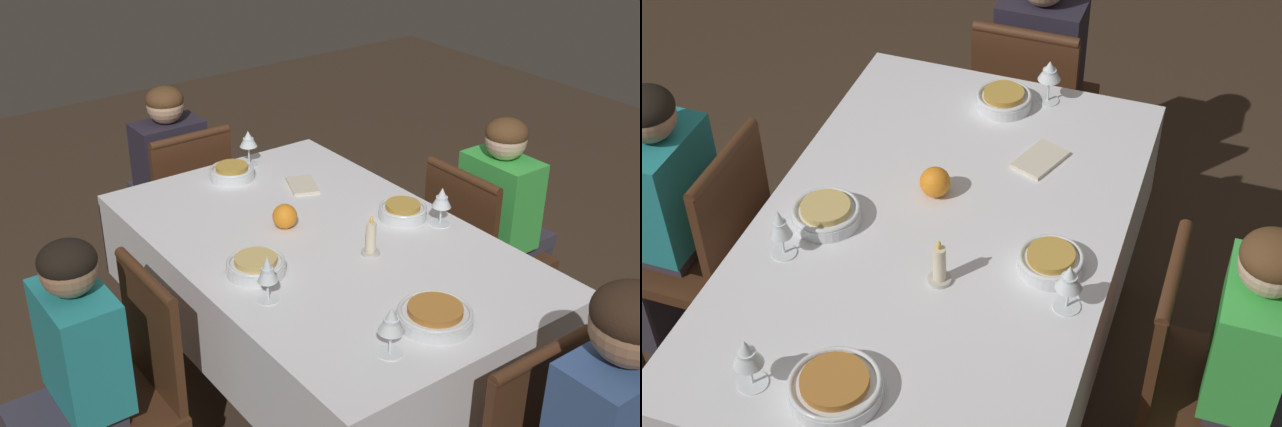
{
  "view_description": "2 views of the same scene",
  "coord_description": "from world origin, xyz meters",
  "views": [
    {
      "loc": [
        -1.91,
        1.39,
        2.08
      ],
      "look_at": [
        0.01,
        0.01,
        0.87
      ],
      "focal_mm": 45.0,
      "sensor_mm": 36.0,
      "label": 1
    },
    {
      "loc": [
        -1.79,
        -0.68,
        2.55
      ],
      "look_at": [
        -0.03,
        -0.08,
        0.88
      ],
      "focal_mm": 55.0,
      "sensor_mm": 36.0,
      "label": 2
    }
  ],
  "objects": [
    {
      "name": "chair_south",
      "position": [
        -0.02,
        -0.75,
        0.48
      ],
      "size": [
        0.4,
        0.4,
        0.86
      ],
      "color": "#472816",
      "rests_on": "ground_plane"
    },
    {
      "name": "candle_centerpiece",
      "position": [
        -0.17,
        -0.07,
        0.82
      ],
      "size": [
        0.06,
        0.06,
        0.14
      ],
      "color": "beige",
      "rests_on": "dining_table"
    },
    {
      "name": "wine_glass_north",
      "position": [
        -0.2,
        0.35,
        0.87
      ],
      "size": [
        0.07,
        0.07,
        0.15
      ],
      "color": "white",
      "rests_on": "dining_table"
    },
    {
      "name": "bowl_north",
      "position": [
        -0.05,
        0.29,
        0.8
      ],
      "size": [
        0.19,
        0.19,
        0.06
      ],
      "color": "silver",
      "rests_on": "dining_table"
    },
    {
      "name": "chair_north",
      "position": [
        0.01,
        0.75,
        0.48
      ],
      "size": [
        0.4,
        0.4,
        0.86
      ],
      "rotation": [
        0.0,
        0.0,
        3.14
      ],
      "color": "#472816",
      "rests_on": "ground_plane"
    },
    {
      "name": "wine_glass_south",
      "position": [
        -0.15,
        -0.4,
        0.87
      ],
      "size": [
        0.07,
        0.07,
        0.14
      ],
      "color": "white",
      "rests_on": "dining_table"
    },
    {
      "name": "bowl_south",
      "position": [
        -0.03,
        -0.33,
        0.8
      ],
      "size": [
        0.17,
        0.17,
        0.06
      ],
      "color": "silver",
      "rests_on": "dining_table"
    },
    {
      "name": "bowl_east",
      "position": [
        0.61,
        -0.01,
        0.8
      ],
      "size": [
        0.17,
        0.17,
        0.06
      ],
      "color": "silver",
      "rests_on": "dining_table"
    },
    {
      "name": "wine_glass_west",
      "position": [
        -0.61,
        0.22,
        0.87
      ],
      "size": [
        0.07,
        0.07,
        0.15
      ],
      "color": "white",
      "rests_on": "dining_table"
    },
    {
      "name": "person_child_green",
      "position": [
        -0.02,
        -0.91,
        0.56
      ],
      "size": [
        0.3,
        0.33,
        1.02
      ],
      "color": "#383342",
      "rests_on": "ground_plane"
    },
    {
      "name": "person_child_dark",
      "position": [
        1.2,
        0.01,
        0.55
      ],
      "size": [
        0.33,
        0.3,
        1.01
      ],
      "rotation": [
        0.0,
        0.0,
        1.57
      ],
      "color": "#383342",
      "rests_on": "ground_plane"
    },
    {
      "name": "dining_table",
      "position": [
        0.0,
        0.0,
        0.67
      ],
      "size": [
        1.54,
        0.97,
        0.77
      ],
      "color": "silver",
      "rests_on": "ground_plane"
    },
    {
      "name": "ground_plane",
      "position": [
        0.0,
        0.0,
        0.0
      ],
      "size": [
        8.0,
        8.0,
        0.0
      ],
      "primitive_type": "plane",
      "color": "#3D2D21"
    },
    {
      "name": "wine_glass_east",
      "position": [
        0.68,
        -0.13,
        0.88
      ],
      "size": [
        0.07,
        0.07,
        0.15
      ],
      "color": "white",
      "rests_on": "dining_table"
    },
    {
      "name": "napkin_red_folded",
      "position": [
        0.38,
        -0.19,
        0.78
      ],
      "size": [
        0.18,
        0.15,
        0.01
      ],
      "rotation": [
        0.0,
        0.0,
        -0.38
      ],
      "color": "beige",
      "rests_on": "dining_table"
    },
    {
      "name": "chair_east",
      "position": [
        1.04,
        0.01,
        0.48
      ],
      "size": [
        0.4,
        0.4,
        0.86
      ],
      "rotation": [
        0.0,
        0.0,
        1.57
      ],
      "color": "#472816",
      "rests_on": "ground_plane"
    },
    {
      "name": "bowl_west",
      "position": [
        -0.58,
        0.03,
        0.8
      ],
      "size": [
        0.22,
        0.22,
        0.06
      ],
      "color": "silver",
      "rests_on": "dining_table"
    },
    {
      "name": "orange_fruit",
      "position": [
        0.15,
        0.05,
        0.81
      ],
      "size": [
        0.09,
        0.09,
        0.09
      ],
      "primitive_type": "sphere",
      "color": "orange",
      "rests_on": "dining_table"
    },
    {
      "name": "person_child_teal",
      "position": [
        0.01,
        0.91,
        0.57
      ],
      "size": [
        0.3,
        0.33,
        1.03
      ],
      "rotation": [
        0.0,
        0.0,
        3.14
      ],
      "color": "#383342",
      "rests_on": "ground_plane"
    }
  ]
}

